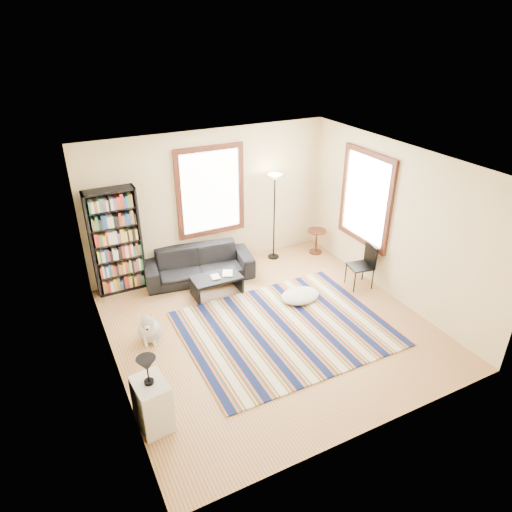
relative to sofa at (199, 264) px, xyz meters
name	(u,v)px	position (x,y,z in m)	size (l,w,h in m)	color
floor	(269,328)	(0.48, -2.05, -0.36)	(5.00, 5.00, 0.10)	tan
ceiling	(272,160)	(0.48, -2.05, 2.54)	(5.00, 5.00, 0.10)	white
wall_back	(210,200)	(0.48, 0.50, 1.09)	(5.00, 0.10, 2.80)	beige
wall_front	(381,347)	(0.48, -4.60, 1.09)	(5.00, 0.10, 2.80)	beige
wall_left	(101,292)	(-2.07, -2.05, 1.09)	(0.10, 5.00, 2.80)	beige
wall_right	(397,223)	(3.03, -2.05, 1.09)	(0.10, 5.00, 2.80)	beige
window_back	(211,192)	(0.48, 0.42, 1.29)	(1.20, 0.06, 1.60)	white
window_right	(366,198)	(2.95, -1.25, 1.29)	(0.06, 1.20, 1.60)	white
rug	(285,328)	(0.68, -2.24, -0.30)	(3.29, 2.63, 0.02)	#0D1741
sofa	(199,264)	(0.00, 0.00, 0.00)	(2.11, 0.82, 0.62)	black
bookshelf	(116,242)	(-1.45, 0.27, 0.69)	(0.90, 0.30, 2.00)	black
coffee_table	(217,285)	(0.09, -0.70, -0.13)	(0.90, 0.50, 0.36)	black
book_a	(211,278)	(-0.01, -0.70, 0.06)	(0.16, 0.21, 0.02)	beige
book_b	(223,273)	(0.24, -0.65, 0.06)	(0.19, 0.25, 0.02)	beige
floor_cushion	(300,296)	(1.37, -1.60, -0.22)	(0.73, 0.55, 0.18)	beige
floor_lamp	(274,218)	(1.74, 0.10, 0.62)	(0.30, 0.30, 1.86)	black
side_table	(316,241)	(2.68, -0.12, -0.04)	(0.40, 0.40, 0.54)	#4B1A12
folding_chair	(360,266)	(2.63, -1.68, 0.12)	(0.42, 0.40, 0.86)	black
white_cabinet	(152,404)	(-1.82, -3.24, 0.04)	(0.38, 0.50, 0.70)	silver
table_lamp	(148,371)	(-1.82, -3.24, 0.58)	(0.24, 0.24, 0.38)	black
dog	(149,325)	(-1.40, -1.50, -0.02)	(0.41, 0.57, 0.57)	silver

